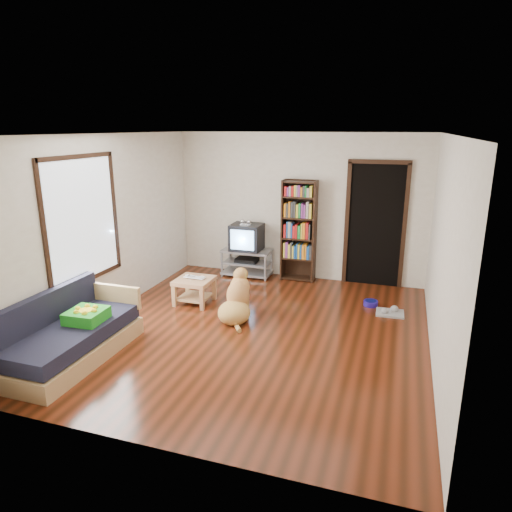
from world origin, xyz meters
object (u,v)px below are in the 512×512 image
(dog_bowl, at_px, (371,303))
(dog, at_px, (237,301))
(green_cushion, at_px, (87,316))
(tv_stand, at_px, (247,262))
(sofa, at_px, (70,338))
(laptop, at_px, (193,279))
(grey_rag, at_px, (390,313))
(bookshelf, at_px, (299,225))
(coffee_table, at_px, (194,286))
(crt_tv, at_px, (247,237))

(dog_bowl, height_order, dog, dog)
(green_cushion, distance_m, dog_bowl, 4.15)
(tv_stand, distance_m, sofa, 3.76)
(laptop, xyz_separation_m, grey_rag, (2.96, 0.52, -0.40))
(laptop, distance_m, grey_rag, 3.03)
(grey_rag, relative_size, bookshelf, 0.22)
(green_cushion, height_order, tv_stand, green_cushion)
(grey_rag, height_order, coffee_table, coffee_table)
(laptop, distance_m, crt_tv, 1.67)
(coffee_table, bearing_deg, crt_tv, 78.13)
(laptop, xyz_separation_m, crt_tv, (0.33, 1.61, 0.33))
(laptop, xyz_separation_m, dog_bowl, (2.66, 0.77, -0.37))
(dog_bowl, bearing_deg, laptop, -163.87)
(tv_stand, bearing_deg, green_cushion, -103.82)
(dog_bowl, bearing_deg, grey_rag, -39.81)
(grey_rag, bearing_deg, coffee_table, -170.62)
(grey_rag, xyz_separation_m, sofa, (-3.60, -2.56, 0.25))
(dog_bowl, xyz_separation_m, grey_rag, (0.30, -0.25, -0.03))
(laptop, xyz_separation_m, dog, (0.85, -0.34, -0.14))
(grey_rag, distance_m, tv_stand, 2.85)
(crt_tv, xyz_separation_m, sofa, (-0.97, -3.65, -0.48))
(grey_rag, xyz_separation_m, tv_stand, (-2.63, 1.07, 0.25))
(sofa, xyz_separation_m, coffee_table, (0.64, 2.08, 0.02))
(dog_bowl, bearing_deg, tv_stand, 160.65)
(tv_stand, relative_size, coffee_table, 1.64)
(grey_rag, relative_size, sofa, 0.22)
(tv_stand, relative_size, bookshelf, 0.50)
(dog_bowl, xyz_separation_m, coffee_table, (-2.66, -0.74, 0.24))
(grey_rag, height_order, crt_tv, crt_tv)
(green_cushion, relative_size, coffee_table, 0.77)
(tv_stand, distance_m, crt_tv, 0.47)
(crt_tv, xyz_separation_m, coffee_table, (-0.33, -1.58, -0.46))
(sofa, height_order, dog, sofa)
(grey_rag, distance_m, dog, 2.29)
(dog_bowl, relative_size, tv_stand, 0.24)
(dog, bearing_deg, bookshelf, 77.83)
(laptop, distance_m, dog, 0.92)
(dog_bowl, xyz_separation_m, bookshelf, (-1.38, 0.91, 0.96))
(laptop, relative_size, dog_bowl, 1.55)
(laptop, xyz_separation_m, coffee_table, (-0.00, 0.03, -0.13))
(green_cushion, height_order, dog, dog)
(crt_tv, bearing_deg, dog_bowl, -19.83)
(dog_bowl, bearing_deg, dog, -148.63)
(bookshelf, xyz_separation_m, coffee_table, (-1.28, -1.65, -0.72))
(laptop, bearing_deg, dog, -19.02)
(green_cushion, relative_size, tv_stand, 0.47)
(grey_rag, xyz_separation_m, dog, (-2.11, -0.85, 0.26))
(tv_stand, bearing_deg, crt_tv, 90.00)
(grey_rag, relative_size, tv_stand, 0.44)
(crt_tv, height_order, coffee_table, crt_tv)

